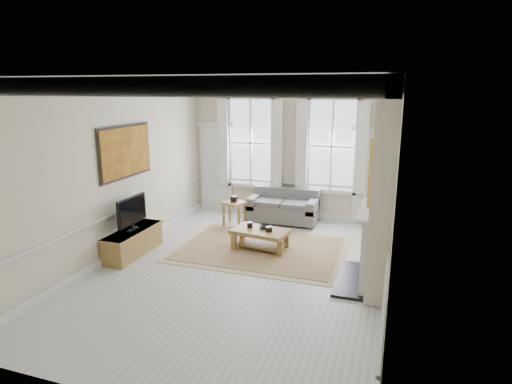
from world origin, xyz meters
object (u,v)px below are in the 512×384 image
(sofa, at_px, (284,208))
(side_table, at_px, (234,206))
(coffee_table, at_px, (260,233))
(tv_stand, at_px, (133,242))

(sofa, xyz_separation_m, side_table, (-1.09, -0.63, 0.12))
(coffee_table, bearing_deg, side_table, 137.55)
(tv_stand, bearing_deg, coffee_table, 24.76)
(sofa, xyz_separation_m, tv_stand, (-2.31, -3.09, -0.09))
(sofa, bearing_deg, tv_stand, -126.84)
(coffee_table, distance_m, tv_stand, 2.59)
(coffee_table, relative_size, tv_stand, 0.84)
(sofa, relative_size, tv_stand, 1.15)
(side_table, distance_m, coffee_table, 1.78)
(coffee_table, xyz_separation_m, tv_stand, (-2.35, -1.08, -0.09))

